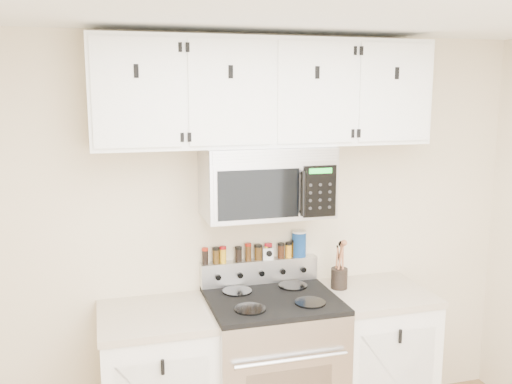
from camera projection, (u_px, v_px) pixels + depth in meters
back_wall at (258, 235)px, 3.63m from camera, size 3.50×0.01×2.50m
range at (272, 370)px, 3.47m from camera, size 0.76×0.65×1.10m
base_cabinet_right at (373, 358)px, 3.68m from camera, size 0.64×0.62×0.92m
microwave at (267, 181)px, 3.39m from camera, size 0.76×0.44×0.42m
upper_cabinets at (266, 93)px, 3.32m from camera, size 2.00×0.35×0.62m
utensil_crock at (339, 277)px, 3.62m from camera, size 0.10×0.10×0.31m
kitchen_timer at (268, 253)px, 3.63m from camera, size 0.07×0.07×0.08m
salt_canister at (299, 244)px, 3.68m from camera, size 0.09×0.09×0.17m
spice_jar_0 at (205, 256)px, 3.52m from camera, size 0.04×0.04×0.10m
spice_jar_1 at (216, 255)px, 3.54m from camera, size 0.04×0.04×0.10m
spice_jar_2 at (223, 255)px, 3.55m from camera, size 0.04×0.04×0.10m
spice_jar_3 at (238, 254)px, 3.58m from camera, size 0.04×0.04×0.10m
spice_jar_4 at (248, 252)px, 3.60m from camera, size 0.04×0.04×0.11m
spice_jar_5 at (258, 252)px, 3.62m from camera, size 0.05×0.05×0.10m
spice_jar_6 at (268, 251)px, 3.63m from camera, size 0.04×0.04×0.10m
spice_jar_7 at (269, 251)px, 3.63m from camera, size 0.05×0.05×0.10m
spice_jar_8 at (281, 250)px, 3.66m from camera, size 0.04×0.04×0.10m
spice_jar_9 at (289, 250)px, 3.67m from camera, size 0.04×0.04×0.10m
spice_jar_10 at (295, 248)px, 3.68m from camera, size 0.05×0.05×0.11m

